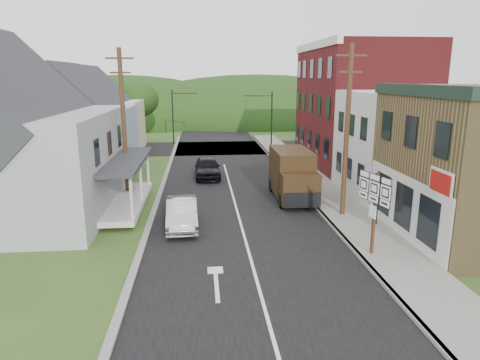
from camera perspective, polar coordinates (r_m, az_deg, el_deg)
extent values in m
plane|color=#2D4719|center=(19.54, 0.85, -8.54)|extent=(120.00, 120.00, 0.00)
cube|color=black|center=(29.01, -1.26, -1.11)|extent=(9.00, 90.00, 0.02)
cube|color=black|center=(45.63, -2.78, 4.30)|extent=(60.00, 9.00, 0.02)
cube|color=slate|center=(28.11, 11.13, -1.69)|extent=(2.80, 55.00, 0.15)
cube|color=slate|center=(27.77, 8.45, -1.77)|extent=(0.20, 55.00, 0.15)
cube|color=slate|center=(27.13, -10.80, -2.26)|extent=(0.30, 55.00, 0.12)
cube|color=silver|center=(29.03, 22.01, 4.46)|extent=(8.00, 7.00, 6.50)
cube|color=maroon|center=(37.49, 15.64, 9.49)|extent=(8.00, 12.00, 10.00)
cube|color=#949798|center=(26.41, -27.57, 1.99)|extent=(10.00, 12.00, 5.50)
cube|color=#8899BA|center=(36.47, -19.69, 5.14)|extent=(7.00, 8.00, 5.00)
cube|color=beige|center=(45.28, -17.56, 6.80)|extent=(7.00, 8.00, 5.00)
cylinder|color=#472D19|center=(22.96, 14.04, 6.03)|extent=(0.26, 0.26, 9.00)
cube|color=#472D19|center=(22.81, 14.62, 15.79)|extent=(1.60, 0.10, 0.10)
cube|color=#472D19|center=(22.78, 14.50, 13.78)|extent=(1.20, 0.10, 0.10)
cylinder|color=#472D19|center=(26.54, -15.24, 6.93)|extent=(0.26, 0.26, 9.00)
cube|color=#472D19|center=(26.41, -15.78, 15.36)|extent=(1.60, 0.10, 0.10)
cube|color=#472D19|center=(26.39, -15.66, 13.63)|extent=(1.20, 0.10, 0.10)
cylinder|color=black|center=(42.30, 4.23, 7.64)|extent=(0.14, 0.14, 6.00)
cylinder|color=black|center=(41.90, 2.37, 11.18)|extent=(2.80, 0.10, 0.10)
imported|color=olive|center=(41.79, 0.70, 10.22)|extent=(0.16, 0.20, 1.00)
cylinder|color=black|center=(48.78, -8.95, 8.30)|extent=(0.14, 0.14, 6.00)
cylinder|color=black|center=(48.55, -7.38, 11.41)|extent=(2.80, 0.10, 0.10)
imported|color=olive|center=(48.56, -5.92, 10.62)|extent=(0.16, 0.20, 1.00)
cylinder|color=#382616|center=(41.93, -29.36, 5.04)|extent=(0.36, 0.36, 4.76)
cylinder|color=#382616|center=(50.77, -13.35, 7.13)|extent=(0.36, 0.36, 3.92)
ellipsoid|color=black|center=(50.54, -13.53, 10.44)|extent=(4.80, 4.80, 4.08)
ellipsoid|color=black|center=(73.39, -3.78, 7.81)|extent=(90.00, 30.00, 16.00)
imported|color=silver|center=(21.64, -7.78, -4.44)|extent=(1.70, 4.37, 1.42)
imported|color=black|center=(32.00, -4.37, 1.67)|extent=(1.90, 4.56, 1.54)
cube|color=black|center=(26.78, 6.82, 1.17)|extent=(2.19, 4.15, 2.72)
cube|color=black|center=(24.57, 7.92, -1.12)|extent=(2.17, 1.52, 1.78)
cube|color=black|center=(24.57, 7.89, 0.68)|extent=(1.98, 1.14, 0.05)
cube|color=black|center=(23.94, 8.31, -2.69)|extent=(2.07, 0.16, 0.85)
cylinder|color=black|center=(24.66, 5.58, -2.81)|extent=(0.27, 0.85, 0.85)
cylinder|color=black|center=(25.09, 10.02, -2.67)|extent=(0.27, 0.85, 0.85)
cylinder|color=black|center=(28.23, 4.21, -0.67)|extent=(0.27, 0.85, 0.85)
cylinder|color=black|center=(28.60, 8.12, -0.58)|extent=(0.27, 0.85, 0.85)
cube|color=#472D19|center=(18.46, 17.48, -4.31)|extent=(0.13, 0.13, 3.47)
cube|color=black|center=(18.13, 17.57, -1.04)|extent=(0.54, 1.93, 0.08)
cube|color=white|center=(17.47, 18.94, -0.17)|extent=(0.16, 0.53, 0.22)
cube|color=white|center=(17.58, 18.83, -1.59)|extent=(0.17, 0.58, 0.55)
cube|color=white|center=(17.69, 18.72, -2.98)|extent=(0.16, 0.53, 0.28)
cube|color=white|center=(18.00, 17.57, 0.32)|extent=(0.16, 0.53, 0.22)
cube|color=white|center=(18.10, 17.47, -1.06)|extent=(0.17, 0.58, 0.55)
cube|color=white|center=(18.22, 17.37, -2.41)|extent=(0.16, 0.53, 0.28)
cube|color=white|center=(18.54, 16.28, 0.78)|extent=(0.16, 0.53, 0.22)
cube|color=white|center=(18.64, 16.19, -0.55)|extent=(0.17, 0.58, 0.55)
cube|color=white|center=(18.75, 16.10, -1.88)|extent=(0.16, 0.53, 0.28)
cube|color=white|center=(18.37, 17.25, -4.05)|extent=(0.13, 0.44, 0.55)
cylinder|color=black|center=(22.37, 17.91, -2.79)|extent=(0.07, 0.07, 2.31)
cube|color=black|center=(22.11, 17.94, -0.40)|extent=(0.25, 0.64, 0.68)
cube|color=#D8C40B|center=(22.11, 17.97, -0.40)|extent=(0.24, 0.58, 0.61)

